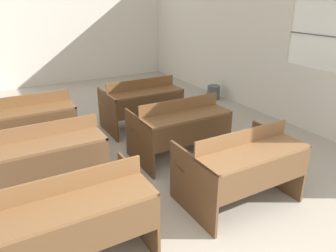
% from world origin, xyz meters
% --- Properties ---
extents(wall_back, '(6.43, 0.06, 2.73)m').
position_xyz_m(wall_back, '(0.00, 7.51, 1.37)').
color(wall_back, beige).
rests_on(wall_back, ground_plane).
extents(wall_right_with_window, '(0.06, 7.48, 2.73)m').
position_xyz_m(wall_right_with_window, '(3.18, 3.86, 1.33)').
color(wall_right_with_window, beige).
rests_on(wall_right_with_window, ground_plane).
extents(bench_front_left, '(1.19, 0.82, 0.84)m').
position_xyz_m(bench_front_left, '(-0.93, 1.32, 0.46)').
color(bench_front_left, brown).
rests_on(bench_front_left, ground_plane).
extents(bench_front_right, '(1.19, 0.82, 0.84)m').
position_xyz_m(bench_front_right, '(0.82, 1.31, 0.46)').
color(bench_front_right, brown).
rests_on(bench_front_right, ground_plane).
extents(bench_second_left, '(1.19, 0.82, 0.84)m').
position_xyz_m(bench_second_left, '(-0.91, 2.52, 0.46)').
color(bench_second_left, brown).
rests_on(bench_second_left, ground_plane).
extents(bench_second_right, '(1.19, 0.82, 0.84)m').
position_xyz_m(bench_second_right, '(0.81, 2.52, 0.46)').
color(bench_second_right, '#54371E').
rests_on(bench_second_right, ground_plane).
extents(bench_third_left, '(1.19, 0.82, 0.84)m').
position_xyz_m(bench_third_left, '(-0.92, 3.73, 0.46)').
color(bench_third_left, '#53371E').
rests_on(bench_third_left, ground_plane).
extents(bench_third_right, '(1.19, 0.82, 0.84)m').
position_xyz_m(bench_third_right, '(0.83, 3.75, 0.46)').
color(bench_third_right, '#52351C').
rests_on(bench_third_right, ground_plane).
extents(wastepaper_bin, '(0.27, 0.27, 0.29)m').
position_xyz_m(wastepaper_bin, '(2.89, 4.49, 0.14)').
color(wastepaper_bin, '#474C51').
rests_on(wastepaper_bin, ground_plane).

